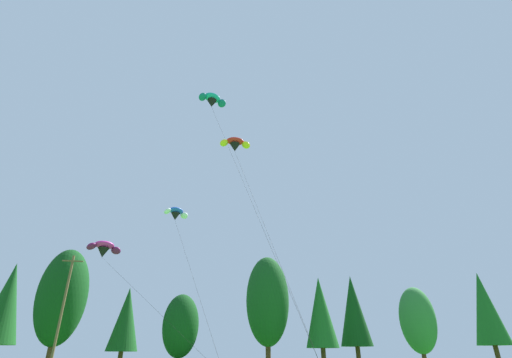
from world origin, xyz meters
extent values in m
cone|color=#144719|center=(-27.27, 51.02, 8.28)|extent=(4.49, 4.49, 9.72)
ellipsoid|color=#0F3D14|center=(-20.04, 47.74, 8.77)|extent=(5.70, 5.70, 11.33)
cone|color=#144719|center=(-12.74, 51.12, 6.63)|extent=(3.91, 3.91, 7.79)
ellipsoid|color=#0F3D14|center=(-5.73, 45.66, 5.51)|extent=(4.25, 4.25, 7.12)
ellipsoid|color=#144719|center=(5.92, 49.81, 9.23)|extent=(5.90, 5.90, 11.93)
cone|color=#19561E|center=(12.75, 47.68, 7.68)|extent=(4.28, 4.28, 9.02)
cone|color=#0F3D14|center=(19.16, 50.94, 8.35)|extent=(4.52, 4.52, 9.81)
ellipsoid|color=#2D7033|center=(26.74, 46.98, 6.79)|extent=(4.82, 4.82, 8.78)
cone|color=#19561E|center=(38.58, 47.36, 8.73)|extent=(4.65, 4.65, 10.25)
cylinder|color=brown|center=(-18.27, 42.32, 6.22)|extent=(0.26, 0.26, 12.44)
cube|color=brown|center=(-18.27, 42.32, 11.84)|extent=(2.20, 0.14, 0.14)
ellipsoid|color=blue|center=(-7.27, 34.07, 15.63)|extent=(1.87, 1.69, 0.80)
ellipsoid|color=white|center=(-6.43, 34.58, 15.35)|extent=(1.11, 1.13, 0.93)
ellipsoid|color=white|center=(-8.11, 33.56, 15.35)|extent=(1.07, 1.12, 0.93)
cone|color=black|center=(-7.32, 34.15, 15.02)|extent=(1.21, 1.21, 0.76)
cylinder|color=black|center=(-5.35, 27.68, 7.92)|extent=(3.96, 12.95, 13.46)
ellipsoid|color=teal|center=(-4.67, 27.89, 25.66)|extent=(1.92, 1.56, 0.96)
ellipsoid|color=#0F666B|center=(-3.67, 28.21, 25.36)|extent=(1.15, 1.12, 1.08)
ellipsoid|color=#0F666B|center=(-5.66, 27.56, 25.36)|extent=(0.96, 1.15, 1.08)
cone|color=black|center=(-4.70, 27.98, 25.01)|extent=(1.19, 1.19, 0.81)
cylinder|color=black|center=(-2.07, 21.99, 13.11)|extent=(5.26, 11.99, 23.00)
ellipsoid|color=#D12893|center=(-14.05, 36.47, 12.32)|extent=(2.34, 2.09, 0.98)
ellipsoid|color=#66144C|center=(-12.99, 37.09, 11.97)|extent=(1.38, 1.40, 1.15)
ellipsoid|color=#66144C|center=(-15.12, 35.84, 11.97)|extent=(1.34, 1.37, 1.15)
cone|color=black|center=(-14.11, 36.56, 11.56)|extent=(1.52, 1.52, 0.95)
cylinder|color=black|center=(-8.74, 28.89, 6.14)|extent=(10.75, 15.36, 9.91)
ellipsoid|color=red|center=(-2.06, 29.22, 21.66)|extent=(1.77, 1.12, 0.82)
ellipsoid|color=yellow|center=(-0.96, 29.20, 21.35)|extent=(1.05, 0.95, 0.99)
ellipsoid|color=yellow|center=(-3.16, 29.23, 21.35)|extent=(1.07, 0.95, 0.99)
cone|color=black|center=(-2.06, 29.31, 20.98)|extent=(1.00, 1.00, 0.85)
cylinder|color=black|center=(-0.75, 22.66, 11.09)|extent=(2.62, 13.32, 18.95)
camera|label=1|loc=(-6.33, -2.21, 2.22)|focal=25.85mm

